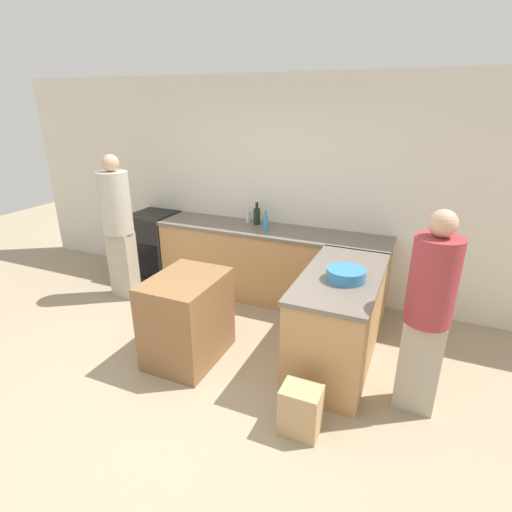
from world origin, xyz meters
name	(u,v)px	position (x,y,z in m)	size (l,w,h in m)	color
ground_plane	(182,395)	(0.00, 0.00, 0.00)	(14.00, 14.00, 0.00)	tan
wall_back	(280,190)	(0.00, 2.38, 1.35)	(8.00, 0.06, 2.70)	silver
counter_back	(269,264)	(0.00, 2.04, 0.46)	(2.90, 0.64, 0.93)	tan
counter_peninsula	(338,319)	(1.11, 1.03, 0.46)	(0.69, 1.45, 0.93)	tan
range_oven	(156,245)	(-1.75, 2.05, 0.47)	(0.59, 0.61, 0.94)	black
island_table	(187,318)	(-0.25, 0.53, 0.43)	(0.61, 0.81, 0.85)	brown
mixing_bowl	(346,274)	(1.16, 0.92, 0.98)	(0.34, 0.34, 0.11)	teal
dish_soap_bottle	(266,223)	(-0.03, 1.98, 1.02)	(0.06, 0.06, 0.24)	#338CBF
vinegar_bottle_clear	(248,216)	(-0.37, 2.21, 1.01)	(0.06, 0.06, 0.20)	silver
wine_bottle_dark	(257,216)	(-0.23, 2.17, 1.04)	(0.09, 0.09, 0.28)	black
person_by_range	(118,223)	(-1.73, 1.34, 0.99)	(0.36, 0.36, 1.82)	#ADA38E
person_at_peninsula	(428,309)	(1.84, 0.66, 0.92)	(0.35, 0.35, 1.69)	#ADA38E
paper_bag	(301,410)	(1.06, 0.03, 0.20)	(0.30, 0.23, 0.40)	tan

